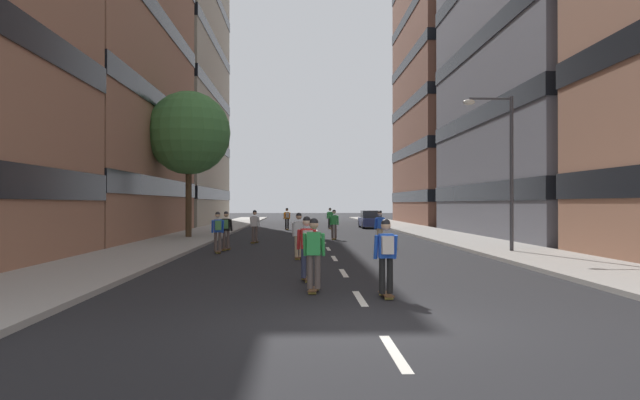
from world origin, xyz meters
The scene contains 22 objects.
ground_plane centered at (0.00, 31.83, 0.00)m, with size 190.96×190.96×0.00m, color black.
sidewalk_left centered at (-7.96, 35.80, 0.07)m, with size 3.84×87.52×0.14m, color #9E9991.
sidewalk_right centered at (7.96, 35.80, 0.07)m, with size 3.84×87.52×0.14m, color #9E9991.
lane_markings centered at (0.00, 33.00, 0.00)m, with size 0.16×72.20×0.01m.
building_left_mid centered at (-18.45, 27.93, 13.23)m, with size 17.25×22.74×26.28m.
building_left_far centered at (-18.45, 52.50, 18.03)m, with size 17.25×23.71×35.88m.
building_right_mid centered at (18.45, 27.93, 14.35)m, with size 17.25×22.42×28.51m.
building_right_far centered at (18.45, 52.50, 16.61)m, with size 17.25×20.37×33.04m.
parked_car_near centered at (4.84, 42.17, 0.70)m, with size 1.82×4.40×1.52m.
street_tree_near centered at (-7.96, 26.09, 6.33)m, with size 4.98×4.98×8.70m.
streetlamp_right centered at (7.21, 14.79, 4.14)m, with size 2.13×0.30×6.50m.
skater_0 centered at (1.21, 40.32, 0.98)m, with size 0.55×0.92×1.78m.
skater_1 centered at (2.63, 19.52, 0.98)m, with size 0.57×0.92×1.78m.
skater_2 centered at (-4.67, 17.12, 1.02)m, with size 0.56×0.92×1.78m.
skater_3 centered at (-3.75, 22.29, 0.98)m, with size 0.57×0.92×1.78m.
skater_4 centered at (-1.15, 6.02, 1.02)m, with size 0.56×0.92×1.78m.
skater_5 centered at (-4.84, 15.61, 1.02)m, with size 0.57×0.92×1.78m.
skater_6 centered at (0.69, 25.22, 0.98)m, with size 0.56×0.92×1.78m.
skater_7 centered at (-1.38, 12.75, 0.98)m, with size 0.56×0.92×1.78m.
skater_8 centered at (-2.34, 38.66, 1.02)m, with size 0.56×0.92×1.78m.
skater_9 centered at (0.60, 3.06, 1.02)m, with size 0.54×0.91×1.78m.
skater_10 centered at (-1.01, 3.95, 0.98)m, with size 0.56×0.92×1.78m.
Camera 1 is at (-1.36, -10.68, 2.13)m, focal length 34.40 mm.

